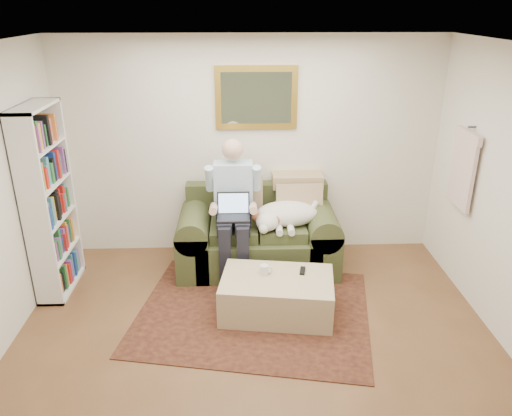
{
  "coord_description": "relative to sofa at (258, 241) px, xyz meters",
  "views": [
    {
      "loc": [
        -0.13,
        -3.24,
        2.91
      ],
      "look_at": [
        0.04,
        1.49,
        0.95
      ],
      "focal_mm": 35.0,
      "sensor_mm": 36.0,
      "label": 1
    }
  ],
  "objects": [
    {
      "name": "room_shell",
      "position": [
        -0.08,
        -1.65,
        0.98
      ],
      "size": [
        4.51,
        5.0,
        2.61
      ],
      "color": "brown",
      "rests_on": "ground"
    },
    {
      "name": "rug",
      "position": [
        -0.08,
        -0.98,
        -0.31
      ],
      "size": [
        2.58,
        2.22,
        0.01
      ],
      "primitive_type": "cube",
      "rotation": [
        0.0,
        0.0,
        -0.19
      ],
      "color": "black",
      "rests_on": "room_shell"
    },
    {
      "name": "sofa",
      "position": [
        0.0,
        0.0,
        0.0
      ],
      "size": [
        1.83,
        0.93,
        1.1
      ],
      "color": "#414625",
      "rests_on": "room_shell"
    },
    {
      "name": "seated_man",
      "position": [
        -0.27,
        -0.17,
        0.45
      ],
      "size": [
        0.6,
        0.86,
        1.54
      ],
      "primitive_type": null,
      "color": "#8CB4D8",
      "rests_on": "sofa"
    },
    {
      "name": "laptop",
      "position": [
        -0.27,
        -0.24,
        0.49
      ],
      "size": [
        0.36,
        0.28,
        0.26
      ],
      "color": "black",
      "rests_on": "seated_man"
    },
    {
      "name": "sleeping_dog",
      "position": [
        0.33,
        -0.09,
        0.38
      ],
      "size": [
        0.75,
        0.47,
        0.28
      ],
      "primitive_type": null,
      "color": "white",
      "rests_on": "sofa"
    },
    {
      "name": "ottoman",
      "position": [
        0.15,
        -1.0,
        -0.12
      ],
      "size": [
        1.18,
        0.84,
        0.4
      ],
      "primitive_type": "cube",
      "rotation": [
        0.0,
        0.0,
        -0.14
      ],
      "color": "#CEB289",
      "rests_on": "room_shell"
    },
    {
      "name": "coffee_mug",
      "position": [
        0.03,
        -0.91,
        0.13
      ],
      "size": [
        0.08,
        0.08,
        0.1
      ],
      "primitive_type": "cylinder",
      "color": "white",
      "rests_on": "ottoman"
    },
    {
      "name": "tv_remote",
      "position": [
        0.42,
        -0.88,
        0.09
      ],
      "size": [
        0.08,
        0.16,
        0.02
      ],
      "primitive_type": "cube",
      "rotation": [
        0.0,
        0.0,
        -0.2
      ],
      "color": "black",
      "rests_on": "ottoman"
    },
    {
      "name": "bookshelf",
      "position": [
        -2.18,
        -0.4,
        0.68
      ],
      "size": [
        0.28,
        0.8,
        2.0
      ],
      "primitive_type": null,
      "color": "white",
      "rests_on": "room_shell"
    },
    {
      "name": "wall_mirror",
      "position": [
        0.0,
        0.47,
        1.58
      ],
      "size": [
        0.94,
        0.04,
        0.72
      ],
      "color": "gold",
      "rests_on": "room_shell"
    },
    {
      "name": "hanging_shirt",
      "position": [
        2.11,
        -0.4,
        1.03
      ],
      "size": [
        0.06,
        0.52,
        0.9
      ],
      "primitive_type": null,
      "color": "beige",
      "rests_on": "room_shell"
    }
  ]
}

